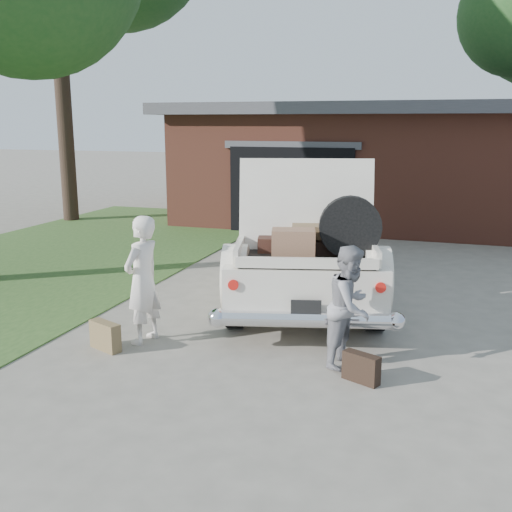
% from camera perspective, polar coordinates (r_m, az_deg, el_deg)
% --- Properties ---
extents(ground, '(90.00, 90.00, 0.00)m').
position_cam_1_polar(ground, '(7.63, -1.42, -9.03)').
color(ground, gray).
rests_on(ground, ground).
extents(grass_strip, '(6.00, 16.00, 0.02)m').
position_cam_1_polar(grass_strip, '(12.80, -20.47, -0.83)').
color(grass_strip, '#2D4C1E').
rests_on(grass_strip, ground).
extents(house, '(12.80, 7.80, 3.30)m').
position_cam_1_polar(house, '(18.24, 13.90, 8.70)').
color(house, brown).
rests_on(house, ground).
extents(sedan, '(3.51, 6.00, 2.33)m').
position_cam_1_polar(sedan, '(10.00, 4.58, 1.15)').
color(sedan, silver).
rests_on(sedan, ground).
extents(woman_left, '(0.50, 0.67, 1.67)m').
position_cam_1_polar(woman_left, '(7.83, -10.75, -2.25)').
color(woman_left, silver).
rests_on(woman_left, ground).
extents(woman_right, '(0.70, 0.82, 1.44)m').
position_cam_1_polar(woman_right, '(7.08, 9.00, -4.75)').
color(woman_right, gray).
rests_on(woman_right, ground).
extents(suitcase_left, '(0.49, 0.32, 0.36)m').
position_cam_1_polar(suitcase_left, '(7.85, -14.16, -7.39)').
color(suitcase_left, brown).
rests_on(suitcase_left, ground).
extents(suitcase_right, '(0.45, 0.30, 0.33)m').
position_cam_1_polar(suitcase_right, '(6.82, 9.99, -10.45)').
color(suitcase_right, black).
rests_on(suitcase_right, ground).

